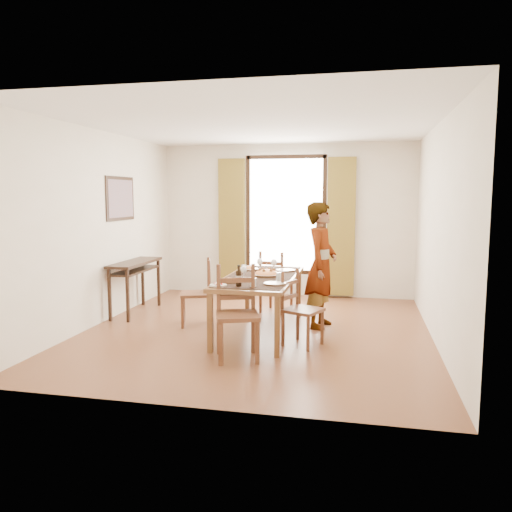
% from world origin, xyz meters
% --- Properties ---
extents(ground, '(5.00, 5.00, 0.00)m').
position_xyz_m(ground, '(0.00, 0.00, 0.00)').
color(ground, '#532919').
rests_on(ground, ground).
extents(room_shell, '(4.60, 5.10, 2.74)m').
position_xyz_m(room_shell, '(-0.00, 0.13, 1.54)').
color(room_shell, white).
rests_on(room_shell, ground).
extents(console_table, '(0.38, 1.20, 0.80)m').
position_xyz_m(console_table, '(-2.03, 0.60, 0.68)').
color(console_table, black).
rests_on(console_table, ground).
extents(dining_table, '(0.90, 1.99, 0.76)m').
position_xyz_m(dining_table, '(0.06, -0.09, 0.69)').
color(dining_table, brown).
rests_on(dining_table, ground).
extents(chair_west, '(0.52, 0.52, 0.93)m').
position_xyz_m(chair_west, '(-0.86, 0.12, 0.43)').
color(chair_west, brown).
rests_on(chair_west, ground).
extents(chair_north, '(0.52, 0.52, 0.95)m').
position_xyz_m(chair_north, '(0.05, 1.11, 0.44)').
color(chair_north, brown).
rests_on(chair_north, ground).
extents(chair_south, '(0.58, 0.58, 1.03)m').
position_xyz_m(chair_south, '(0.02, -1.14, 0.48)').
color(chair_south, brown).
rests_on(chair_south, ground).
extents(chair_east, '(0.53, 0.53, 0.91)m').
position_xyz_m(chair_east, '(0.65, -0.51, 0.42)').
color(chair_east, brown).
rests_on(chair_east, ground).
extents(man, '(0.77, 0.63, 1.71)m').
position_xyz_m(man, '(0.81, 0.39, 0.85)').
color(man, gray).
rests_on(man, ground).
extents(plate_sw, '(0.27, 0.27, 0.05)m').
position_xyz_m(plate_sw, '(-0.22, -0.61, 0.78)').
color(plate_sw, silver).
rests_on(plate_sw, dining_table).
extents(plate_se, '(0.27, 0.27, 0.05)m').
position_xyz_m(plate_se, '(0.35, -0.64, 0.78)').
color(plate_se, silver).
rests_on(plate_se, dining_table).
extents(plate_nw, '(0.27, 0.27, 0.05)m').
position_xyz_m(plate_nw, '(-0.20, 0.42, 0.78)').
color(plate_nw, silver).
rests_on(plate_nw, dining_table).
extents(plate_ne, '(0.27, 0.27, 0.05)m').
position_xyz_m(plate_ne, '(0.32, 0.42, 0.78)').
color(plate_ne, silver).
rests_on(plate_ne, dining_table).
extents(pasta_platter, '(0.40, 0.40, 0.10)m').
position_xyz_m(pasta_platter, '(0.14, -0.03, 0.81)').
color(pasta_platter, red).
rests_on(pasta_platter, dining_table).
extents(caprese_plate, '(0.20, 0.20, 0.04)m').
position_xyz_m(caprese_plate, '(-0.27, -0.88, 0.78)').
color(caprese_plate, silver).
rests_on(caprese_plate, dining_table).
extents(wine_glass_a, '(0.08, 0.08, 0.18)m').
position_xyz_m(wine_glass_a, '(-0.07, -0.45, 0.85)').
color(wine_glass_a, white).
rests_on(wine_glass_a, dining_table).
extents(wine_glass_b, '(0.08, 0.08, 0.18)m').
position_xyz_m(wine_glass_b, '(0.18, 0.26, 0.85)').
color(wine_glass_b, white).
rests_on(wine_glass_b, dining_table).
extents(wine_glass_c, '(0.08, 0.08, 0.18)m').
position_xyz_m(wine_glass_c, '(-0.03, 0.30, 0.85)').
color(wine_glass_c, white).
rests_on(wine_glass_c, dining_table).
extents(tumbler_a, '(0.07, 0.07, 0.10)m').
position_xyz_m(tumbler_a, '(0.36, -0.37, 0.81)').
color(tumbler_a, silver).
rests_on(tumbler_a, dining_table).
extents(tumbler_b, '(0.07, 0.07, 0.10)m').
position_xyz_m(tumbler_b, '(-0.22, 0.20, 0.81)').
color(tumbler_b, silver).
rests_on(tumbler_b, dining_table).
extents(tumbler_c, '(0.07, 0.07, 0.10)m').
position_xyz_m(tumbler_c, '(0.13, -0.84, 0.81)').
color(tumbler_c, silver).
rests_on(tumbler_c, dining_table).
extents(wine_bottle, '(0.07, 0.07, 0.25)m').
position_xyz_m(wine_bottle, '(-0.03, -0.85, 0.88)').
color(wine_bottle, black).
rests_on(wine_bottle, dining_table).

